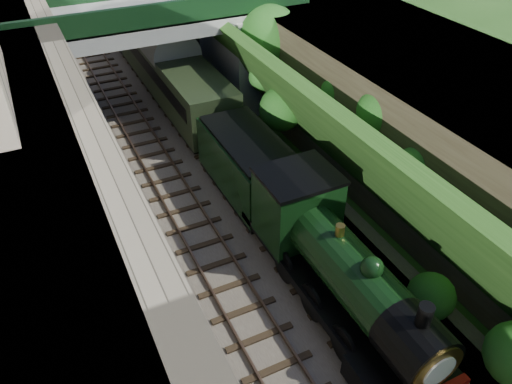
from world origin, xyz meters
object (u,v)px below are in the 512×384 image
object	(u,v)px
road_bridge	(168,44)
tender	(249,168)
locomotive	(338,268)
tree	(270,40)

from	to	relation	value
road_bridge	tender	size ratio (longest dim) A/B	2.67
tender	locomotive	bearing A→B (deg)	-90.00
tree	locomotive	world-z (taller)	tree
tree	tender	xyz separation A→B (m)	(-4.71, -7.10, -3.03)
road_bridge	tree	distance (m)	6.00
locomotive	tree	bearing A→B (deg)	71.95
tree	locomotive	distance (m)	15.46
tree	locomotive	xyz separation A→B (m)	(-4.71, -14.46, -2.75)
road_bridge	locomotive	distance (m)	17.91
tree	road_bridge	bearing A→B (deg)	146.35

